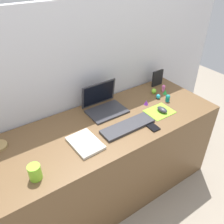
# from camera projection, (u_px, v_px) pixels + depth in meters

# --- Properties ---
(ground_plane) EXTENTS (6.00, 6.00, 0.00)m
(ground_plane) POSITION_uv_depth(u_px,v_px,m) (110.00, 187.00, 2.14)
(ground_plane) COLOR gray
(back_wall) EXTENTS (2.95, 0.05, 1.54)m
(back_wall) POSITION_uv_depth(u_px,v_px,m) (85.00, 98.00, 1.96)
(back_wall) COLOR silver
(back_wall) RESTS_ON ground_plane
(desk) EXTENTS (1.75, 0.66, 0.74)m
(desk) POSITION_uv_depth(u_px,v_px,m) (109.00, 159.00, 1.93)
(desk) COLOR brown
(desk) RESTS_ON ground_plane
(laptop) EXTENTS (0.30, 0.25, 0.21)m
(laptop) POSITION_uv_depth(u_px,v_px,m) (103.00, 103.00, 1.85)
(laptop) COLOR #333338
(laptop) RESTS_ON desk
(keyboard) EXTENTS (0.41, 0.13, 0.02)m
(keyboard) POSITION_uv_depth(u_px,v_px,m) (128.00, 126.00, 1.68)
(keyboard) COLOR #333338
(keyboard) RESTS_ON desk
(mousepad) EXTENTS (0.21, 0.17, 0.00)m
(mousepad) POSITION_uv_depth(u_px,v_px,m) (160.00, 112.00, 1.85)
(mousepad) COLOR #8CDB33
(mousepad) RESTS_ON desk
(mouse) EXTENTS (0.06, 0.10, 0.03)m
(mouse) POSITION_uv_depth(u_px,v_px,m) (162.00, 110.00, 1.84)
(mouse) COLOR #333338
(mouse) RESTS_ON mousepad
(cell_phone) EXTENTS (0.07, 0.13, 0.01)m
(cell_phone) POSITION_uv_depth(u_px,v_px,m) (151.00, 126.00, 1.69)
(cell_phone) COLOR black
(cell_phone) RESTS_ON desk
(notebook_pad) EXTENTS (0.18, 0.25, 0.02)m
(notebook_pad) POSITION_uv_depth(u_px,v_px,m) (85.00, 143.00, 1.53)
(notebook_pad) COLOR silver
(notebook_pad) RESTS_ON desk
(picture_frame) EXTENTS (0.12, 0.02, 0.15)m
(picture_frame) POSITION_uv_depth(u_px,v_px,m) (157.00, 78.00, 2.17)
(picture_frame) COLOR black
(picture_frame) RESTS_ON desk
(coffee_mug) EXTENTS (0.07, 0.07, 0.09)m
(coffee_mug) POSITION_uv_depth(u_px,v_px,m) (35.00, 172.00, 1.28)
(coffee_mug) COLOR #8CDB33
(coffee_mug) RESTS_ON desk
(toy_figurine_green) EXTENTS (0.04, 0.04, 0.04)m
(toy_figurine_green) POSITION_uv_depth(u_px,v_px,m) (165.00, 92.00, 2.07)
(toy_figurine_green) COLOR green
(toy_figurine_green) RESTS_ON desk
(toy_figurine_teal) EXTENTS (0.04, 0.04, 0.06)m
(toy_figurine_teal) POSITION_uv_depth(u_px,v_px,m) (168.00, 98.00, 1.96)
(toy_figurine_teal) COLOR teal
(toy_figurine_teal) RESTS_ON desk
(toy_figurine_cyan) EXTENTS (0.04, 0.04, 0.04)m
(toy_figurine_cyan) POSITION_uv_depth(u_px,v_px,m) (158.00, 97.00, 2.00)
(toy_figurine_cyan) COLOR #28B7CC
(toy_figurine_cyan) RESTS_ON desk
(toy_figurine_pink) EXTENTS (0.03, 0.03, 0.06)m
(toy_figurine_pink) POSITION_uv_depth(u_px,v_px,m) (163.00, 88.00, 2.10)
(toy_figurine_pink) COLOR pink
(toy_figurine_pink) RESTS_ON desk
(toy_figurine_purple) EXTENTS (0.04, 0.04, 0.04)m
(toy_figurine_purple) POSITION_uv_depth(u_px,v_px,m) (146.00, 102.00, 1.92)
(toy_figurine_purple) COLOR purple
(toy_figurine_purple) RESTS_ON desk
(toy_figurine_lime) EXTENTS (0.04, 0.04, 0.05)m
(toy_figurine_lime) POSITION_uv_depth(u_px,v_px,m) (154.00, 91.00, 2.07)
(toy_figurine_lime) COLOR #8CDB33
(toy_figurine_lime) RESTS_ON desk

